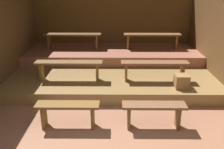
# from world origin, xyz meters

# --- Properties ---
(ground) EXTENTS (5.79, 6.05, 0.08)m
(ground) POSITION_xyz_m (0.00, 2.62, -0.04)
(ground) COLOR #9B674D
(wall_back) EXTENTS (5.79, 0.06, 2.30)m
(wall_back) POSITION_xyz_m (0.00, 5.28, 1.15)
(wall_back) COLOR brown
(wall_back) RESTS_ON ground
(platform_lower) EXTENTS (4.99, 3.47, 0.27)m
(platform_lower) POSITION_xyz_m (0.00, 3.51, 0.14)
(platform_lower) COLOR olive
(platform_lower) RESTS_ON ground
(platform_middle) EXTENTS (4.99, 1.76, 0.27)m
(platform_middle) POSITION_xyz_m (0.00, 4.37, 0.41)
(platform_middle) COLOR #A7644C
(platform_middle) RESTS_ON platform_lower
(bench_floor_left) EXTENTS (1.10, 0.28, 0.45)m
(bench_floor_left) POSITION_xyz_m (-0.75, 1.01, 0.34)
(bench_floor_left) COLOR brown
(bench_floor_left) RESTS_ON ground
(bench_floor_right) EXTENTS (1.10, 0.28, 0.45)m
(bench_floor_right) POSITION_xyz_m (0.75, 1.01, 0.34)
(bench_floor_right) COLOR brown
(bench_floor_right) RESTS_ON ground
(bench_lower_left) EXTENTS (1.53, 0.28, 0.45)m
(bench_lower_left) POSITION_xyz_m (-0.98, 2.56, 0.63)
(bench_lower_left) COLOR brown
(bench_lower_left) RESTS_ON platform_lower
(bench_lower_right) EXTENTS (1.53, 0.28, 0.45)m
(bench_lower_right) POSITION_xyz_m (0.98, 2.56, 0.63)
(bench_lower_right) COLOR brown
(bench_lower_right) RESTS_ON platform_lower
(bench_middle_left) EXTENTS (1.67, 0.28, 0.45)m
(bench_middle_left) POSITION_xyz_m (-1.18, 4.43, 0.91)
(bench_middle_left) COLOR brown
(bench_middle_left) RESTS_ON platform_middle
(bench_middle_right) EXTENTS (1.67, 0.28, 0.45)m
(bench_middle_right) POSITION_xyz_m (1.18, 4.43, 0.91)
(bench_middle_right) COLOR brown
(bench_middle_right) RESTS_ON platform_middle
(wooden_crate_lower) EXTENTS (0.29, 0.29, 0.29)m
(wooden_crate_lower) POSITION_xyz_m (1.51, 2.15, 0.42)
(wooden_crate_lower) COLOR olive
(wooden_crate_lower) RESTS_ON platform_lower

